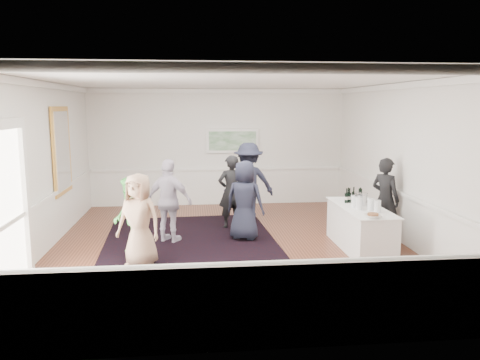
{
  "coord_description": "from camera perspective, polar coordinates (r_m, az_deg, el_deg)",
  "views": [
    {
      "loc": [
        -0.7,
        -8.88,
        2.75
      ],
      "look_at": [
        0.23,
        0.2,
        1.29
      ],
      "focal_mm": 35.0,
      "sensor_mm": 36.0,
      "label": 1
    }
  ],
  "objects": [
    {
      "name": "wall_back",
      "position": [
        12.95,
        -2.72,
        4.0
      ],
      "size": [
        7.0,
        0.02,
        3.2
      ],
      "primitive_type": "cube",
      "color": "white",
      "rests_on": "floor"
    },
    {
      "name": "serving_table",
      "position": [
        9.33,
        14.44,
        -5.66
      ],
      "size": [
        0.78,
        2.05,
        0.83
      ],
      "color": "white",
      "rests_on": "floor"
    },
    {
      "name": "ceiling",
      "position": [
        8.92,
        -1.35,
        12.0
      ],
      "size": [
        7.0,
        8.0,
        0.02
      ],
      "primitive_type": "cube",
      "color": "white",
      "rests_on": "wall_back"
    },
    {
      "name": "mirror",
      "position": [
        10.59,
        -20.9,
        3.36
      ],
      "size": [
        0.05,
        1.25,
        1.85
      ],
      "color": "gold",
      "rests_on": "wall_left"
    },
    {
      "name": "nut_bowl",
      "position": [
        8.4,
        15.9,
        -4.18
      ],
      "size": [
        0.29,
        0.29,
        0.08
      ],
      "color": "white",
      "rests_on": "serving_table"
    },
    {
      "name": "floor",
      "position": [
        9.33,
        -1.28,
        -8.04
      ],
      "size": [
        8.0,
        8.0,
        0.0
      ],
      "primitive_type": "plane",
      "color": "brown",
      "rests_on": "ground"
    },
    {
      "name": "landscape_painting",
      "position": [
        12.91,
        -0.93,
        4.8
      ],
      "size": [
        1.44,
        0.06,
        0.66
      ],
      "color": "white",
      "rests_on": "wall_back"
    },
    {
      "name": "guest_navy",
      "position": [
        9.58,
        0.57,
        -2.5
      ],
      "size": [
        0.95,
        0.82,
        1.64
      ],
      "primitive_type": "imported",
      "rotation": [
        0.0,
        0.0,
        2.69
      ],
      "color": "#1E2132",
      "rests_on": "floor"
    },
    {
      "name": "wine_bottles",
      "position": [
        9.59,
        13.83,
        -1.76
      ],
      "size": [
        0.37,
        0.29,
        0.31
      ],
      "color": "black",
      "rests_on": "serving_table"
    },
    {
      "name": "guest_green",
      "position": [
        8.63,
        -13.23,
        -4.53
      ],
      "size": [
        0.74,
        0.85,
        1.5
      ],
      "primitive_type": "imported",
      "rotation": [
        0.0,
        0.0,
        -1.32
      ],
      "color": "green",
      "rests_on": "floor"
    },
    {
      "name": "wall_left",
      "position": [
        9.39,
        -23.14,
        1.34
      ],
      "size": [
        0.02,
        8.0,
        3.2
      ],
      "primitive_type": "cube",
      "color": "white",
      "rests_on": "floor"
    },
    {
      "name": "juice_pitchers",
      "position": [
        8.99,
        14.84,
        -2.75
      ],
      "size": [
        0.39,
        0.55,
        0.24
      ],
      "color": "#88B741",
      "rests_on": "serving_table"
    },
    {
      "name": "wall_front",
      "position": [
        5.07,
        2.27,
        -4.01
      ],
      "size": [
        7.0,
        0.02,
        3.2
      ],
      "primitive_type": "cube",
      "color": "white",
      "rests_on": "floor"
    },
    {
      "name": "area_rug",
      "position": [
        9.52,
        -6.0,
        -7.66
      ],
      "size": [
        3.66,
        4.67,
        0.02
      ],
      "primitive_type": "cube",
      "rotation": [
        0.0,
        0.0,
        0.05
      ],
      "color": "black",
      "rests_on": "floor"
    },
    {
      "name": "ice_bucket",
      "position": [
        9.37,
        14.51,
        -2.3
      ],
      "size": [
        0.26,
        0.26,
        0.25
      ],
      "primitive_type": "cylinder",
      "color": "silver",
      "rests_on": "serving_table"
    },
    {
      "name": "guest_lilac",
      "position": [
        9.49,
        -8.6,
        -2.55
      ],
      "size": [
        1.07,
        0.84,
        1.7
      ],
      "primitive_type": "imported",
      "rotation": [
        0.0,
        0.0,
        2.65
      ],
      "color": "#BFB3C8",
      "rests_on": "floor"
    },
    {
      "name": "wainscoting",
      "position": [
        9.19,
        -1.29,
        -5.06
      ],
      "size": [
        7.0,
        8.0,
        1.0
      ],
      "primitive_type": null,
      "color": "white",
      "rests_on": "floor"
    },
    {
      "name": "guest_dark_a",
      "position": [
        11.07,
        1.03,
        -0.3
      ],
      "size": [
        1.28,
        0.81,
        1.88
      ],
      "primitive_type": "imported",
      "rotation": [
        0.0,
        0.0,
        3.23
      ],
      "color": "#1E2132",
      "rests_on": "floor"
    },
    {
      "name": "bartender",
      "position": [
        9.99,
        17.27,
        -2.25
      ],
      "size": [
        0.68,
        0.74,
        1.71
      ],
      "primitive_type": "imported",
      "rotation": [
        0.0,
        0.0,
        2.15
      ],
      "color": "black",
      "rests_on": "floor"
    },
    {
      "name": "doorway",
      "position": [
        7.62,
        -26.85,
        -1.95
      ],
      "size": [
        0.1,
        1.78,
        2.56
      ],
      "color": "white",
      "rests_on": "wall_left"
    },
    {
      "name": "wall_right",
      "position": [
        9.89,
        19.35,
        1.92
      ],
      "size": [
        0.02,
        8.0,
        3.2
      ],
      "primitive_type": "cube",
      "color": "white",
      "rests_on": "floor"
    },
    {
      "name": "guest_dark_b",
      "position": [
        10.49,
        -1.11,
        -1.45
      ],
      "size": [
        0.69,
        0.54,
        1.66
      ],
      "primitive_type": "imported",
      "rotation": [
        0.0,
        0.0,
        3.4
      ],
      "color": "black",
      "rests_on": "floor"
    },
    {
      "name": "guest_tan",
      "position": [
        8.19,
        -12.21,
        -4.81
      ],
      "size": [
        0.93,
        0.78,
        1.62
      ],
      "primitive_type": "imported",
      "rotation": [
        0.0,
        0.0,
        -0.4
      ],
      "color": "tan",
      "rests_on": "floor"
    }
  ]
}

